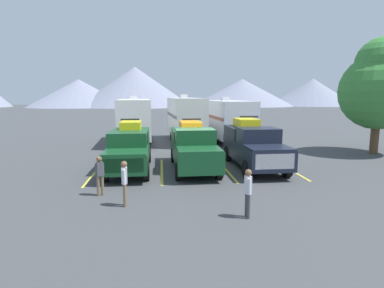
# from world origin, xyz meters

# --- Properties ---
(ground_plane) EXTENTS (240.00, 240.00, 0.00)m
(ground_plane) POSITION_xyz_m (0.00, 0.00, 0.00)
(ground_plane) COLOR #3F4244
(pickup_truck_a) EXTENTS (2.16, 5.86, 2.58)m
(pickup_truck_a) POSITION_xyz_m (-3.30, 0.47, 1.17)
(pickup_truck_a) COLOR #144723
(pickup_truck_a) RESTS_ON ground
(pickup_truck_b) EXTENTS (2.22, 5.83, 2.57)m
(pickup_truck_b) POSITION_xyz_m (-0.01, 0.33, 1.18)
(pickup_truck_b) COLOR #144723
(pickup_truck_b) RESTS_ON ground
(pickup_truck_c) EXTENTS (2.25, 5.91, 2.69)m
(pickup_truck_c) POSITION_xyz_m (3.20, 0.37, 1.23)
(pickup_truck_c) COLOR black
(pickup_truck_c) RESTS_ON ground
(lot_stripe_a) EXTENTS (0.12, 5.50, 0.01)m
(lot_stripe_a) POSITION_xyz_m (-4.98, 0.03, 0.00)
(lot_stripe_a) COLOR gold
(lot_stripe_a) RESTS_ON ground
(lot_stripe_b) EXTENTS (0.12, 5.50, 0.01)m
(lot_stripe_b) POSITION_xyz_m (-1.66, 0.03, 0.00)
(lot_stripe_b) COLOR gold
(lot_stripe_b) RESTS_ON ground
(lot_stripe_c) EXTENTS (0.12, 5.50, 0.01)m
(lot_stripe_c) POSITION_xyz_m (1.66, 0.03, 0.00)
(lot_stripe_c) COLOR gold
(lot_stripe_c) RESTS_ON ground
(lot_stripe_d) EXTENTS (0.12, 5.50, 0.01)m
(lot_stripe_d) POSITION_xyz_m (4.98, 0.03, 0.00)
(lot_stripe_d) COLOR gold
(lot_stripe_d) RESTS_ON ground
(camper_trailer_a) EXTENTS (2.89, 8.21, 3.80)m
(camper_trailer_a) POSITION_xyz_m (-3.78, 9.64, 2.00)
(camper_trailer_a) COLOR white
(camper_trailer_a) RESTS_ON ground
(camper_trailer_b) EXTENTS (2.78, 8.69, 3.90)m
(camper_trailer_b) POSITION_xyz_m (0.36, 10.01, 2.05)
(camper_trailer_b) COLOR silver
(camper_trailer_b) RESTS_ON ground
(camper_trailer_c) EXTENTS (3.07, 8.53, 3.69)m
(camper_trailer_c) POSITION_xyz_m (3.79, 9.38, 1.95)
(camper_trailer_c) COLOR silver
(camper_trailer_c) RESTS_ON ground
(person_a) EXTENTS (0.22, 0.35, 1.60)m
(person_a) POSITION_xyz_m (-2.95, -5.07, 0.92)
(person_a) COLOR #726047
(person_a) RESTS_ON ground
(person_b) EXTENTS (0.21, 0.35, 1.56)m
(person_b) POSITION_xyz_m (0.99, -6.53, 0.90)
(person_b) COLOR #3F3F42
(person_b) RESTS_ON ground
(person_c) EXTENTS (0.32, 0.25, 1.53)m
(person_c) POSITION_xyz_m (-4.03, -3.80, 0.88)
(person_c) COLOR #726047
(person_c) RESTS_ON ground
(tree_a) EXTENTS (4.89, 4.89, 7.48)m
(tree_a) POSITION_xyz_m (12.34, 3.37, 4.48)
(tree_a) COLOR brown
(tree_a) RESTS_ON ground
(mountain_ridge) EXTENTS (151.67, 41.20, 14.50)m
(mountain_ridge) POSITION_xyz_m (-6.44, 96.01, 5.89)
(mountain_ridge) COLOR gray
(mountain_ridge) RESTS_ON ground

